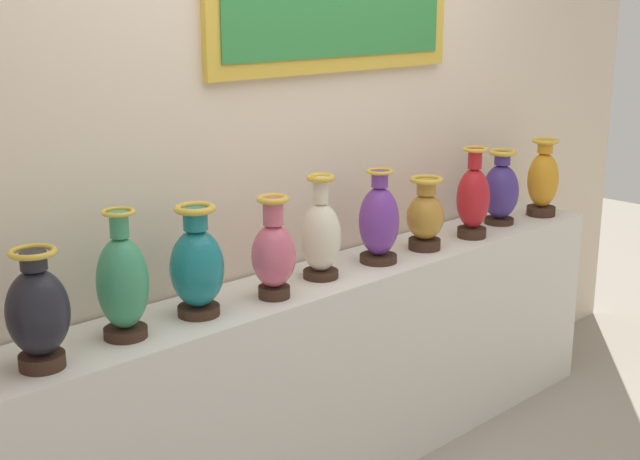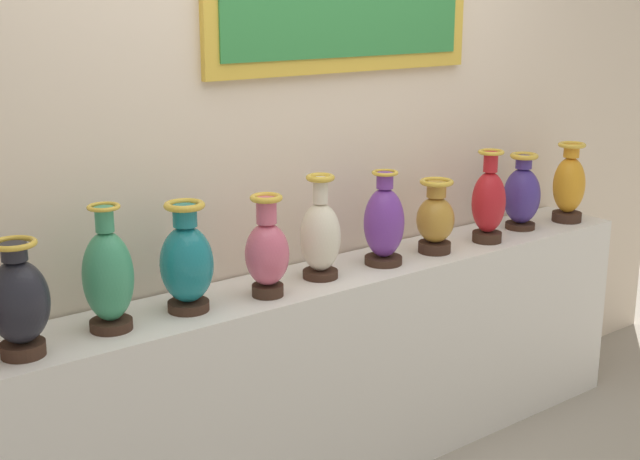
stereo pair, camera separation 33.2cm
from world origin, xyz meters
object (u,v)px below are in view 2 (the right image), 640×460
object	(u,v)px
vase_crimson	(489,202)
vase_ochre	(435,219)
vase_violet	(384,223)
vase_amber	(569,185)
vase_teal	(187,262)
vase_rose	(267,252)
vase_jade	(108,277)
vase_ivory	(320,236)
vase_onyx	(19,302)
vase_indigo	(522,195)

from	to	relation	value
vase_crimson	vase_ochre	bearing A→B (deg)	175.15
vase_violet	vase_amber	bearing A→B (deg)	-1.44
vase_teal	vase_violet	size ratio (longest dim) A/B	1.01
vase_teal	vase_violet	bearing A→B (deg)	-0.61
vase_rose	vase_teal	bearing A→B (deg)	171.94
vase_jade	vase_teal	distance (m)	0.29
vase_ochre	vase_crimson	size ratio (longest dim) A/B	0.77
vase_ivory	vase_crimson	xyz separation A→B (m)	(0.89, -0.05, 0.01)
vase_rose	vase_amber	world-z (taller)	vase_amber
vase_teal	vase_amber	world-z (taller)	vase_teal
vase_ochre	vase_onyx	bearing A→B (deg)	-179.42
vase_ivory	vase_teal	bearing A→B (deg)	-179.43
vase_violet	vase_amber	size ratio (longest dim) A/B	1.00
vase_ivory	vase_ochre	world-z (taller)	vase_ivory
vase_violet	vase_ochre	distance (m)	0.28
vase_onyx	vase_teal	distance (m)	0.59
vase_onyx	vase_indigo	xyz separation A→B (m)	(2.35, 0.05, -0.01)
vase_rose	vase_jade	bearing A→B (deg)	176.03
vase_violet	vase_amber	xyz separation A→B (m)	(1.16, -0.03, 0.01)
vase_onyx	vase_rose	distance (m)	0.89
vase_crimson	vase_amber	distance (m)	0.58
vase_ivory	vase_crimson	distance (m)	0.89
vase_teal	vase_crimson	size ratio (longest dim) A/B	0.94
vase_rose	vase_amber	xyz separation A→B (m)	(1.75, 0.00, 0.01)
vase_crimson	vase_indigo	size ratio (longest dim) A/B	1.15
vase_violet	vase_amber	world-z (taller)	vase_violet
vase_crimson	vase_amber	xyz separation A→B (m)	(0.58, 0.01, -0.00)
vase_rose	vase_crimson	world-z (taller)	vase_crimson
vase_onyx	vase_ochre	world-z (taller)	vase_onyx
vase_onyx	vase_rose	bearing A→B (deg)	-0.31
vase_ochre	vase_crimson	xyz separation A→B (m)	(0.30, -0.03, 0.03)
vase_teal	vase_crimson	xyz separation A→B (m)	(1.47, -0.05, 0.00)
vase_rose	vase_crimson	distance (m)	1.17
vase_ochre	vase_crimson	distance (m)	0.30
vase_rose	vase_amber	bearing A→B (deg)	0.14
vase_crimson	vase_jade	bearing A→B (deg)	178.58
vase_violet	vase_crimson	distance (m)	0.58
vase_rose	vase_crimson	size ratio (longest dim) A/B	0.92
vase_jade	vase_indigo	xyz separation A→B (m)	(2.05, 0.01, -0.02)
vase_teal	vase_ochre	size ratio (longest dim) A/B	1.23
vase_ivory	vase_amber	xyz separation A→B (m)	(1.47, -0.04, 0.01)
vase_teal	vase_indigo	distance (m)	1.76
vase_jade	vase_ivory	world-z (taller)	vase_jade
vase_onyx	vase_jade	distance (m)	0.30
vase_jade	vase_crimson	distance (m)	1.76
vase_rose	vase_indigo	bearing A→B (deg)	2.07
vase_jade	vase_crimson	size ratio (longest dim) A/B	1.02
vase_indigo	vase_amber	distance (m)	0.29
vase_rose	vase_ochre	xyz separation A→B (m)	(0.87, 0.02, -0.02)
vase_teal	vase_crimson	bearing A→B (deg)	-1.77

